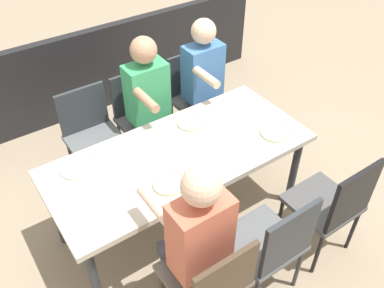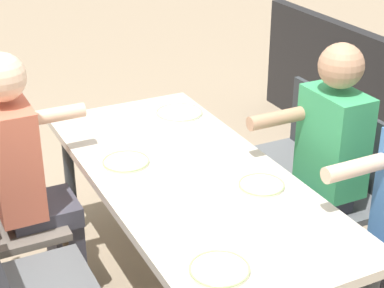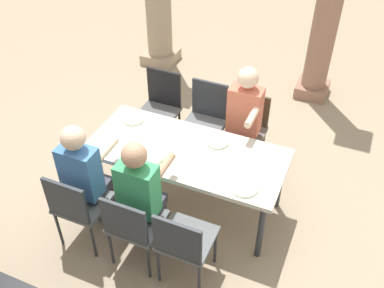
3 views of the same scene
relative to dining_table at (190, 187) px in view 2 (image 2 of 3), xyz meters
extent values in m
cube|color=beige|center=(0.00, 0.00, 0.05)|extent=(1.91, 0.84, 0.04)
cylinder|color=#2D3338|center=(0.87, 0.34, -0.32)|extent=(0.06, 0.06, 0.69)
cylinder|color=#2D3338|center=(0.87, -0.34, -0.32)|extent=(0.06, 0.06, 0.69)
cube|color=#5B5E61|center=(-0.14, 0.76, -0.22)|extent=(0.44, 0.44, 0.04)
cube|color=#5B5E61|center=(-0.14, -0.76, -0.21)|extent=(0.44, 0.44, 0.04)
cube|color=#2D3338|center=(-0.14, -0.96, 0.00)|extent=(0.42, 0.03, 0.42)
cylinder|color=#2D3338|center=(0.05, -0.57, -0.45)|extent=(0.03, 0.03, 0.44)
cylinder|color=#2D3338|center=(-0.33, -0.57, -0.45)|extent=(0.03, 0.03, 0.44)
cylinder|color=#2D3338|center=(0.05, -0.95, -0.45)|extent=(0.03, 0.03, 0.44)
cylinder|color=#2D3338|center=(-0.33, -0.95, -0.45)|extent=(0.03, 0.03, 0.44)
cube|color=#6A6158|center=(0.34, 0.76, -0.19)|extent=(0.44, 0.44, 0.04)
cylinder|color=#473828|center=(0.15, 0.57, -0.44)|extent=(0.03, 0.03, 0.46)
cylinder|color=#473828|center=(0.53, 0.57, -0.44)|extent=(0.03, 0.03, 0.46)
cube|color=#5B5E61|center=(0.34, -0.76, -0.20)|extent=(0.44, 0.44, 0.04)
cube|color=#2D3338|center=(0.34, -0.96, 0.01)|extent=(0.42, 0.03, 0.41)
cylinder|color=#2D3338|center=(0.53, -0.57, -0.44)|extent=(0.03, 0.03, 0.45)
cylinder|color=#2D3338|center=(0.15, -0.57, -0.44)|extent=(0.03, 0.03, 0.45)
cylinder|color=#2D3338|center=(0.53, -0.95, -0.44)|extent=(0.03, 0.03, 0.45)
cylinder|color=#2D3338|center=(0.15, -0.95, -0.44)|extent=(0.03, 0.03, 0.45)
cube|color=#3F3F4C|center=(-0.14, -0.50, -0.44)|extent=(0.24, 0.14, 0.46)
cube|color=#3F3F4C|center=(-0.14, -0.59, -0.16)|extent=(0.28, 0.32, 0.10)
cube|color=#389E60|center=(-0.14, -0.70, 0.15)|extent=(0.34, 0.20, 0.51)
sphere|color=tan|center=(-0.14, -0.70, 0.53)|extent=(0.21, 0.21, 0.21)
cylinder|color=tan|center=(0.00, -0.46, 0.26)|extent=(0.07, 0.30, 0.07)
cylinder|color=beige|center=(-0.57, -0.47, 0.26)|extent=(0.07, 0.30, 0.07)
cube|color=#3F3F4C|center=(0.34, 0.53, -0.44)|extent=(0.24, 0.14, 0.46)
cube|color=#3F3F4C|center=(0.34, 0.62, -0.16)|extent=(0.28, 0.32, 0.10)
cube|color=#CC664C|center=(0.34, 0.73, 0.16)|extent=(0.34, 0.20, 0.52)
sphere|color=beige|center=(0.34, 0.73, 0.55)|extent=(0.21, 0.21, 0.21)
cylinder|color=beige|center=(0.48, 0.49, 0.27)|extent=(0.07, 0.30, 0.07)
cylinder|color=silver|center=(-0.70, 0.23, 0.07)|extent=(0.22, 0.22, 0.01)
torus|color=#A0BE77|center=(-0.70, 0.23, 0.08)|extent=(0.22, 0.22, 0.01)
cube|color=silver|center=(-0.55, 0.23, 0.07)|extent=(0.02, 0.17, 0.01)
cylinder|color=silver|center=(-0.25, -0.23, 0.07)|extent=(0.20, 0.20, 0.01)
torus|color=#A0BE77|center=(-0.25, -0.23, 0.08)|extent=(0.21, 0.21, 0.01)
cube|color=silver|center=(-0.40, -0.23, 0.07)|extent=(0.03, 0.17, 0.01)
cube|color=silver|center=(-0.10, -0.23, 0.07)|extent=(0.02, 0.17, 0.01)
cylinder|color=silver|center=(0.23, 0.23, 0.07)|extent=(0.22, 0.22, 0.01)
torus|color=#A0BE77|center=(0.23, 0.23, 0.08)|extent=(0.22, 0.22, 0.01)
cube|color=silver|center=(0.08, 0.23, 0.07)|extent=(0.02, 0.17, 0.01)
cube|color=silver|center=(0.38, 0.23, 0.07)|extent=(0.03, 0.17, 0.01)
cylinder|color=white|center=(0.66, -0.26, 0.07)|extent=(0.26, 0.26, 0.01)
torus|color=#A4C786|center=(0.66, -0.26, 0.08)|extent=(0.26, 0.26, 0.01)
cube|color=silver|center=(0.51, -0.26, 0.07)|extent=(0.02, 0.17, 0.01)
cube|color=silver|center=(0.81, -0.26, 0.07)|extent=(0.03, 0.17, 0.01)
camera|label=1|loc=(1.17, 1.85, 2.00)|focal=38.44mm
camera|label=2|loc=(-2.31, 1.13, 1.46)|focal=59.52mm
camera|label=3|loc=(1.31, -2.93, 2.83)|focal=41.59mm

